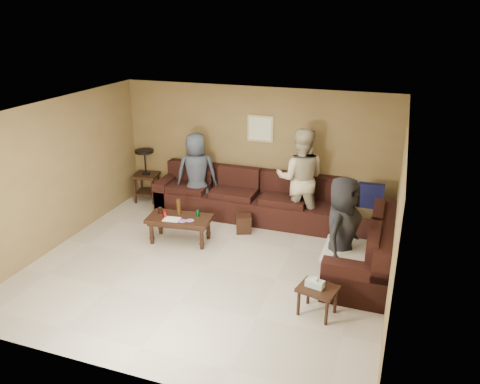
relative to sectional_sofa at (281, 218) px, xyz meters
The scene contains 10 objects.
room 2.18m from the sectional_sofa, 118.22° to the right, with size 5.60×5.50×2.50m.
sectional_sofa is the anchor object (origin of this frame).
coffee_table 1.83m from the sectional_sofa, 152.03° to the right, with size 1.17×0.68×0.75m.
end_table_left 3.20m from the sectional_sofa, 168.46° to the left, with size 0.57×0.57×1.12m.
side_table_right 2.43m from the sectional_sofa, 64.31° to the right, with size 0.58×0.51×0.56m.
waste_bin 0.71m from the sectional_sofa, 168.54° to the right, with size 0.27×0.27×0.33m, color black.
wall_art 1.82m from the sectional_sofa, 126.63° to the left, with size 0.52×0.04×0.52m.
person_left 1.97m from the sectional_sofa, 166.86° to the left, with size 0.80×0.52×1.64m, color #333B47.
person_middle 0.81m from the sectional_sofa, 65.77° to the left, with size 0.92×0.72×1.89m, color #C5B993.
person_right 1.85m from the sectional_sofa, 46.91° to the right, with size 0.82×0.53×1.68m, color black.
Camera 1 is at (2.64, -6.02, 3.84)m, focal length 35.00 mm.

